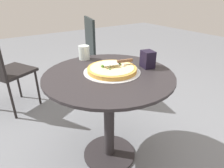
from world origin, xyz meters
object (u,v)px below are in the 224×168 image
object	(u,v)px
patio_table	(109,97)
patio_chair_near	(99,55)
pizza_on_tray	(112,70)
drinking_cup	(84,53)
napkin_dispenser	(148,59)
pizza_server	(118,62)
patio_chair_corner	(3,68)

from	to	relation	value
patio_table	patio_chair_near	xyz separation A→B (m)	(0.86, -0.44, 0.01)
patio_table	pizza_on_tray	size ratio (longest dim) A/B	2.26
drinking_cup	napkin_dispenser	bearing A→B (deg)	-145.48
drinking_cup	napkin_dispenser	xyz separation A→B (m)	(-0.41, -0.28, 0.01)
pizza_server	patio_chair_near	distance (m)	0.94
patio_chair_near	patio_chair_corner	bearing A→B (deg)	73.83
drinking_cup	patio_chair_near	distance (m)	0.70
patio_chair_corner	patio_table	bearing A→B (deg)	-155.87
pizza_server	patio_chair_corner	xyz separation A→B (m)	(1.11, 0.59, -0.27)
pizza_on_tray	patio_chair_near	bearing A→B (deg)	-25.52
patio_table	patio_chair_corner	distance (m)	1.24
patio_chair_near	patio_chair_corner	world-z (taller)	patio_chair_near
pizza_on_tray	drinking_cup	world-z (taller)	drinking_cup
drinking_cup	pizza_on_tray	bearing A→B (deg)	-175.27
patio_table	pizza_server	distance (m)	0.25
drinking_cup	patio_chair_near	xyz separation A→B (m)	(0.50, -0.43, -0.22)
patio_table	pizza_server	xyz separation A→B (m)	(0.02, -0.09, 0.23)
pizza_on_tray	napkin_dispenser	bearing A→B (deg)	-104.98
pizza_server	napkin_dispenser	distance (m)	0.21
pizza_server	drinking_cup	xyz separation A→B (m)	(0.34, 0.08, -0.00)
drinking_cup	patio_chair_near	bearing A→B (deg)	-40.55
napkin_dispenser	patio_chair_corner	bearing A→B (deg)	46.63
patio_table	drinking_cup	bearing A→B (deg)	-1.03
patio_table	napkin_dispenser	world-z (taller)	napkin_dispenser
pizza_on_tray	patio_chair_near	distance (m)	0.95
napkin_dispenser	patio_table	bearing A→B (deg)	92.06
pizza_server	napkin_dispenser	world-z (taller)	napkin_dispenser
patio_chair_near	patio_chair_corner	size ratio (longest dim) A/B	1.11
patio_chair_near	pizza_server	bearing A→B (deg)	157.27
patio_table	drinking_cup	xyz separation A→B (m)	(0.35, -0.01, 0.23)
patio_chair_near	patio_table	bearing A→B (deg)	152.96
patio_table	patio_chair_near	distance (m)	0.96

